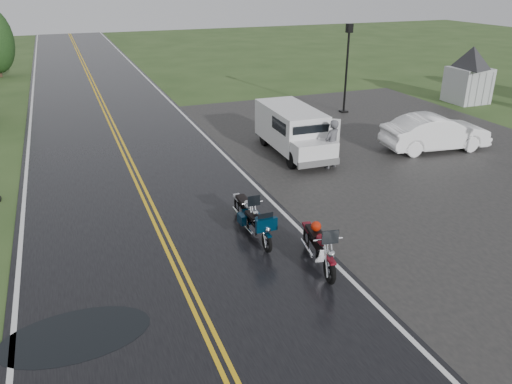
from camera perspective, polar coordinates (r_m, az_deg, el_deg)
ground at (r=12.79m, az=-8.53°, el=-9.31°), size 120.00×120.00×0.00m
road at (r=21.79m, az=-14.77°, el=4.38°), size 8.00×100.00×0.04m
parking_pad at (r=21.50m, az=17.72°, el=3.77°), size 14.00×24.00×0.03m
visitor_center at (r=31.93m, az=23.43°, el=13.62°), size 16.00×10.00×4.80m
motorcycle_red at (r=12.05m, az=8.49°, el=-7.78°), size 1.20×2.39×1.35m
motorcycle_teal at (r=13.26m, az=1.27°, el=-4.96°), size 0.72×1.90×1.11m
motorcycle_silver at (r=14.05m, az=-0.11°, el=-3.06°), size 0.77×2.02×1.19m
van_white at (r=19.07m, az=4.18°, el=5.41°), size 2.00×4.99×1.94m
person_at_van at (r=19.26m, az=8.66°, el=5.33°), size 0.81×0.68×1.90m
sedan_white at (r=22.55m, az=19.82°, el=6.34°), size 4.67×2.11×1.49m
lamp_post_far_right at (r=27.46m, az=10.31°, el=13.66°), size 0.40×0.40×4.68m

